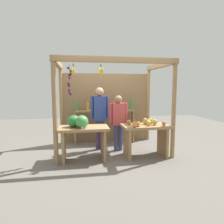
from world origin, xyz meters
TOP-DOWN VIEW (x-y plane):
  - ground_plane at (0.00, 0.00)m, footprint 12.00×12.00m
  - market_stall at (-0.01, 0.39)m, footprint 2.79×1.84m
  - fruit_counter_left at (-0.78, -0.66)m, footprint 1.12×0.64m
  - fruit_counter_right at (0.73, -0.66)m, footprint 1.12×0.64m
  - bottle_shelf_unit at (-0.08, 0.65)m, footprint 1.79×0.22m
  - vendor_man at (-0.29, 0.08)m, footprint 0.48×0.22m
  - vendor_woman at (0.18, -0.10)m, footprint 0.48×0.20m

SIDE VIEW (x-z plane):
  - ground_plane at x=0.00m, z-range 0.00..0.00m
  - fruit_counter_right at x=0.73m, z-range 0.11..1.04m
  - fruit_counter_left at x=-0.78m, z-range 0.14..1.19m
  - bottle_shelf_unit at x=-0.08m, z-range 0.13..1.47m
  - vendor_woman at x=0.18m, z-range 0.13..1.59m
  - vendor_man at x=-0.29m, z-range 0.17..1.83m
  - market_stall at x=-0.01m, z-range 0.19..2.50m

